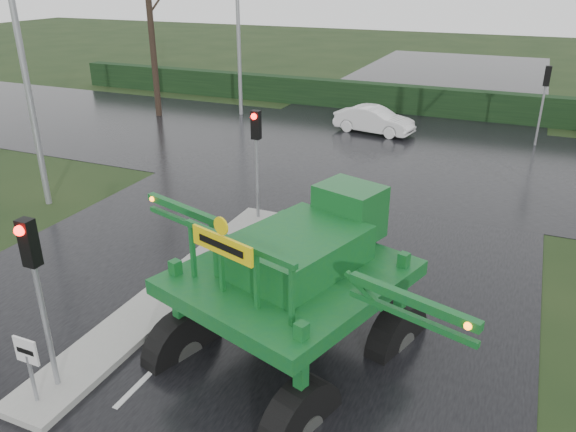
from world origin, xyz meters
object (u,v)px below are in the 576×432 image
at_px(traffic_signal_near, 34,270).
at_px(traffic_signal_far, 545,88).
at_px(street_light_left_near, 22,17).
at_px(crop_sprayer, 183,258).
at_px(keep_left_sign, 28,360).
at_px(traffic_signal_mid, 256,142).
at_px(white_sedan, 373,133).

bearing_deg(traffic_signal_near, traffic_signal_far, 69.64).
bearing_deg(traffic_signal_far, street_light_left_near, 43.63).
bearing_deg(traffic_signal_far, crop_sprayer, 71.67).
height_order(keep_left_sign, traffic_signal_far, traffic_signal_far).
xyz_separation_m(traffic_signal_near, street_light_left_near, (-6.89, 7.01, 3.40)).
bearing_deg(crop_sprayer, traffic_signal_mid, 121.27).
xyz_separation_m(keep_left_sign, traffic_signal_far, (7.80, 21.51, 1.53)).
relative_size(traffic_signal_near, traffic_signal_mid, 1.00).
bearing_deg(white_sedan, crop_sprayer, -166.84).
relative_size(keep_left_sign, street_light_left_near, 0.14).
bearing_deg(traffic_signal_far, traffic_signal_near, 69.64).
bearing_deg(white_sedan, street_light_left_near, 160.45).
bearing_deg(keep_left_sign, crop_sprayer, 59.54).
xyz_separation_m(traffic_signal_near, crop_sprayer, (1.55, 2.14, -0.48)).
distance_m(keep_left_sign, crop_sprayer, 3.23).
relative_size(street_light_left_near, white_sedan, 2.61).
height_order(traffic_signal_near, street_light_left_near, street_light_left_near).
distance_m(traffic_signal_far, street_light_left_near, 20.58).
bearing_deg(traffic_signal_mid, keep_left_sign, -90.00).
distance_m(keep_left_sign, street_light_left_near, 11.32).
height_order(keep_left_sign, traffic_signal_mid, traffic_signal_mid).
relative_size(crop_sprayer, white_sedan, 2.00).
xyz_separation_m(traffic_signal_mid, crop_sprayer, (1.55, -6.36, -0.48)).
bearing_deg(keep_left_sign, white_sedan, 88.56).
distance_m(traffic_signal_mid, white_sedan, 11.94).
height_order(traffic_signal_mid, street_light_left_near, street_light_left_near).
distance_m(keep_left_sign, traffic_signal_mid, 9.12).
xyz_separation_m(traffic_signal_mid, traffic_signal_far, (7.80, 12.52, 0.00)).
bearing_deg(crop_sprayer, traffic_signal_near, -108.28).
distance_m(traffic_signal_near, crop_sprayer, 2.68).
distance_m(traffic_signal_far, white_sedan, 7.78).
height_order(keep_left_sign, street_light_left_near, street_light_left_near).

